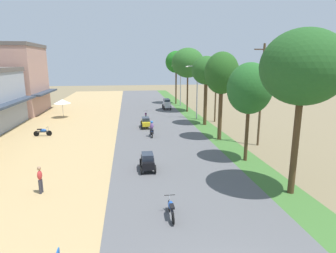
% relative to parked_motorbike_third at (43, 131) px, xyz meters
% --- Properties ---
extents(shophouse_far, '(9.18, 9.59, 10.10)m').
position_rel_parked_motorbike_third_xyz_m(shophouse_far, '(-8.02, 15.08, 4.50)').
color(shophouse_far, tan).
rests_on(shophouse_far, ground).
extents(parked_motorbike_third, '(1.80, 0.54, 0.94)m').
position_rel_parked_motorbike_third_xyz_m(parked_motorbike_third, '(0.00, 0.00, 0.00)').
color(parked_motorbike_third, black).
rests_on(parked_motorbike_third, dirt_shoulder).
extents(vendor_umbrella, '(2.20, 2.20, 2.52)m').
position_rel_parked_motorbike_third_xyz_m(vendor_umbrella, '(-0.09, 10.05, 1.75)').
color(vendor_umbrella, '#99999E').
rests_on(vendor_umbrella, dirt_shoulder).
extents(pedestrian_on_shoulder, '(0.32, 0.41, 1.62)m').
position_rel_parked_motorbike_third_xyz_m(pedestrian_on_shoulder, '(3.62, -13.69, 0.41)').
color(pedestrian_on_shoulder, '#33333D').
rests_on(pedestrian_on_shoulder, dirt_shoulder).
extents(median_tree_nearest, '(4.47, 4.47, 9.15)m').
position_rel_parked_motorbike_third_xyz_m(median_tree_nearest, '(17.94, -15.64, 6.60)').
color(median_tree_nearest, '#4C351E').
rests_on(median_tree_nearest, median_strip).
extents(median_tree_second, '(3.29, 3.29, 7.41)m').
position_rel_parked_motorbike_third_xyz_m(median_tree_second, '(17.57, -9.94, 5.01)').
color(median_tree_second, '#4C351E').
rests_on(median_tree_second, median_strip).
extents(median_tree_third, '(3.23, 3.23, 8.38)m').
position_rel_parked_motorbike_third_xyz_m(median_tree_third, '(17.52, -3.66, 5.85)').
color(median_tree_third, '#4C351E').
rests_on(median_tree_third, median_strip).
extents(median_tree_fourth, '(3.41, 3.41, 8.14)m').
position_rel_parked_motorbike_third_xyz_m(median_tree_fourth, '(17.88, 3.08, 5.91)').
color(median_tree_fourth, '#4C351E').
rests_on(median_tree_fourth, median_strip).
extents(median_tree_fifth, '(4.77, 4.77, 9.51)m').
position_rel_parked_motorbike_third_xyz_m(median_tree_fifth, '(17.66, 12.54, 6.82)').
color(median_tree_fifth, '#4C351E').
rests_on(median_tree_fifth, median_strip).
extents(median_tree_sixth, '(3.80, 3.80, 9.41)m').
position_rel_parked_motorbike_third_xyz_m(median_tree_sixth, '(17.39, 21.34, 6.96)').
color(median_tree_sixth, '#4C351E').
rests_on(median_tree_sixth, median_strip).
extents(streetlamp_near, '(3.16, 0.20, 7.08)m').
position_rel_parked_motorbike_third_xyz_m(streetlamp_near, '(17.76, 6.81, 3.63)').
color(streetlamp_near, gray).
rests_on(streetlamp_near, median_strip).
extents(streetlamp_mid, '(3.16, 0.20, 7.05)m').
position_rel_parked_motorbike_third_xyz_m(streetlamp_mid, '(17.76, 18.84, 3.62)').
color(streetlamp_mid, gray).
rests_on(streetlamp_mid, median_strip).
extents(utility_pole_near, '(1.80, 0.20, 9.04)m').
position_rel_parked_motorbike_third_xyz_m(utility_pole_near, '(20.43, -5.99, 4.16)').
color(utility_pole_near, brown).
rests_on(utility_pole_near, ground).
extents(utility_pole_far, '(1.80, 0.20, 8.40)m').
position_rel_parked_motorbike_third_xyz_m(utility_pole_far, '(19.69, 4.89, 3.84)').
color(utility_pole_far, brown).
rests_on(utility_pole_far, ground).
extents(car_hatchback_black, '(1.04, 2.00, 1.23)m').
position_rel_parked_motorbike_third_xyz_m(car_hatchback_black, '(9.97, -10.98, 0.19)').
color(car_hatchback_black, black).
rests_on(car_hatchback_black, road_strip).
extents(car_sedan_yellow, '(1.10, 2.26, 1.19)m').
position_rel_parked_motorbike_third_xyz_m(car_sedan_yellow, '(10.67, 2.34, 0.19)').
color(car_sedan_yellow, gold).
rests_on(car_sedan_yellow, road_strip).
extents(car_van_silver, '(1.19, 2.41, 1.67)m').
position_rel_parked_motorbike_third_xyz_m(car_van_silver, '(14.84, 15.20, 0.47)').
color(car_van_silver, '#B7BCC1').
rests_on(car_van_silver, road_strip).
extents(motorbike_ahead_second, '(0.54, 1.80, 0.94)m').
position_rel_parked_motorbike_third_xyz_m(motorbike_ahead_second, '(10.67, -17.35, 0.02)').
color(motorbike_ahead_second, black).
rests_on(motorbike_ahead_second, road_strip).
extents(motorbike_ahead_third, '(0.54, 1.80, 1.66)m').
position_rel_parked_motorbike_third_xyz_m(motorbike_ahead_third, '(11.03, -1.77, 0.30)').
color(motorbike_ahead_third, black).
rests_on(motorbike_ahead_third, road_strip).
extents(motorbike_ahead_fourth, '(0.54, 1.80, 0.94)m').
position_rel_parked_motorbike_third_xyz_m(motorbike_ahead_fourth, '(11.04, 8.03, 0.02)').
color(motorbike_ahead_fourth, black).
rests_on(motorbike_ahead_fourth, road_strip).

